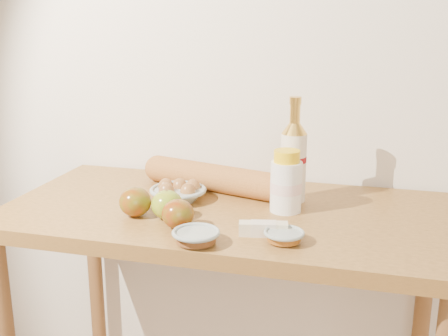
{
  "coord_description": "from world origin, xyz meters",
  "views": [
    {
      "loc": [
        0.37,
        -0.2,
        1.41
      ],
      "look_at": [
        0.0,
        1.15,
        1.02
      ],
      "focal_mm": 45.0,
      "sensor_mm": 36.0,
      "label": 1
    }
  ],
  "objects_px": {
    "egg_bowl": "(178,192)",
    "table": "(227,250)",
    "baguette": "(214,178)",
    "bourbon_bottle": "(293,160)",
    "cream_bottle": "(286,183)"
  },
  "relations": [
    {
      "from": "table",
      "to": "baguette",
      "type": "height_order",
      "value": "baguette"
    },
    {
      "from": "egg_bowl",
      "to": "table",
      "type": "bearing_deg",
      "value": -10.7
    },
    {
      "from": "table",
      "to": "egg_bowl",
      "type": "relative_size",
      "value": 6.41
    },
    {
      "from": "cream_bottle",
      "to": "egg_bowl",
      "type": "relative_size",
      "value": 0.88
    },
    {
      "from": "baguette",
      "to": "cream_bottle",
      "type": "bearing_deg",
      "value": -11.68
    },
    {
      "from": "cream_bottle",
      "to": "egg_bowl",
      "type": "distance_m",
      "value": 0.31
    },
    {
      "from": "egg_bowl",
      "to": "baguette",
      "type": "relative_size",
      "value": 0.38
    },
    {
      "from": "bourbon_bottle",
      "to": "egg_bowl",
      "type": "height_order",
      "value": "bourbon_bottle"
    },
    {
      "from": "table",
      "to": "cream_bottle",
      "type": "height_order",
      "value": "cream_bottle"
    },
    {
      "from": "cream_bottle",
      "to": "egg_bowl",
      "type": "height_order",
      "value": "cream_bottle"
    },
    {
      "from": "table",
      "to": "bourbon_bottle",
      "type": "distance_m",
      "value": 0.31
    },
    {
      "from": "egg_bowl",
      "to": "bourbon_bottle",
      "type": "bearing_deg",
      "value": 14.5
    },
    {
      "from": "table",
      "to": "bourbon_bottle",
      "type": "height_order",
      "value": "bourbon_bottle"
    },
    {
      "from": "egg_bowl",
      "to": "baguette",
      "type": "height_order",
      "value": "baguette"
    },
    {
      "from": "table",
      "to": "baguette",
      "type": "distance_m",
      "value": 0.23
    }
  ]
}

